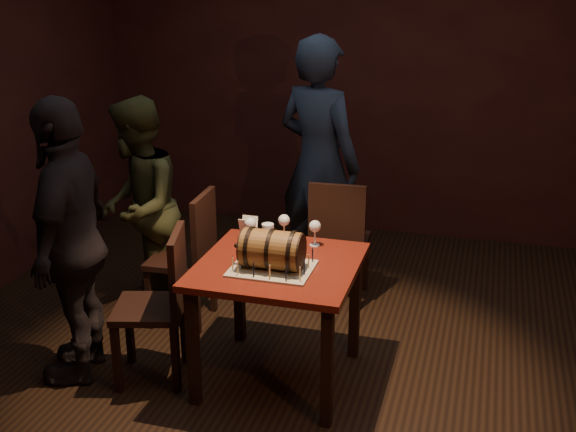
{
  "coord_description": "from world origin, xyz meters",
  "views": [
    {
      "loc": [
        1.01,
        -3.81,
        2.37
      ],
      "look_at": [
        -0.1,
        0.05,
        0.95
      ],
      "focal_mm": 45.0,
      "sensor_mm": 36.0,
      "label": 1
    }
  ],
  "objects_px": {
    "wine_glass_right": "(315,227)",
    "person_left_front": "(71,241)",
    "person_back": "(319,163)",
    "pub_table": "(278,281)",
    "wine_glass_left": "(250,225)",
    "chair_back": "(339,235)",
    "chair_left_front": "(162,298)",
    "person_left_rear": "(138,208)",
    "pint_of_ale": "(268,236)",
    "wine_glass_mid": "(284,221)",
    "barrel_cake": "(272,249)",
    "chair_left_rear": "(191,251)"
  },
  "relations": [
    {
      "from": "wine_glass_left",
      "to": "wine_glass_mid",
      "type": "height_order",
      "value": "same"
    },
    {
      "from": "wine_glass_left",
      "to": "person_back",
      "type": "xyz_separation_m",
      "value": [
        0.13,
        1.2,
        0.08
      ]
    },
    {
      "from": "chair_back",
      "to": "person_back",
      "type": "xyz_separation_m",
      "value": [
        -0.24,
        0.34,
        0.43
      ]
    },
    {
      "from": "chair_back",
      "to": "person_left_rear",
      "type": "distance_m",
      "value": 1.42
    },
    {
      "from": "pub_table",
      "to": "pint_of_ale",
      "type": "relative_size",
      "value": 6.0
    },
    {
      "from": "pub_table",
      "to": "person_left_front",
      "type": "distance_m",
      "value": 1.21
    },
    {
      "from": "wine_glass_mid",
      "to": "wine_glass_right",
      "type": "distance_m",
      "value": 0.21
    },
    {
      "from": "chair_left_front",
      "to": "person_left_front",
      "type": "relative_size",
      "value": 0.55
    },
    {
      "from": "barrel_cake",
      "to": "chair_left_rear",
      "type": "xyz_separation_m",
      "value": [
        -0.78,
        0.64,
        -0.35
      ]
    },
    {
      "from": "wine_glass_left",
      "to": "chair_back",
      "type": "height_order",
      "value": "chair_back"
    },
    {
      "from": "wine_glass_right",
      "to": "person_left_front",
      "type": "distance_m",
      "value": 1.42
    },
    {
      "from": "pub_table",
      "to": "chair_back",
      "type": "relative_size",
      "value": 0.97
    },
    {
      "from": "person_back",
      "to": "pint_of_ale",
      "type": "bearing_deg",
      "value": 112.13
    },
    {
      "from": "chair_left_rear",
      "to": "person_left_front",
      "type": "distance_m",
      "value": 0.94
    },
    {
      "from": "wine_glass_mid",
      "to": "pint_of_ale",
      "type": "relative_size",
      "value": 1.07
    },
    {
      "from": "person_left_rear",
      "to": "person_back",
      "type": "bearing_deg",
      "value": 109.88
    },
    {
      "from": "chair_left_front",
      "to": "person_left_rear",
      "type": "relative_size",
      "value": 0.61
    },
    {
      "from": "wine_glass_left",
      "to": "person_left_front",
      "type": "xyz_separation_m",
      "value": [
        -0.92,
        -0.5,
        -0.02
      ]
    },
    {
      "from": "chair_left_front",
      "to": "person_back",
      "type": "bearing_deg",
      "value": 71.75
    },
    {
      "from": "wine_glass_right",
      "to": "chair_left_front",
      "type": "bearing_deg",
      "value": -148.52
    },
    {
      "from": "chair_left_front",
      "to": "person_left_rear",
      "type": "bearing_deg",
      "value": 124.31
    },
    {
      "from": "chair_left_front",
      "to": "person_back",
      "type": "relative_size",
      "value": 0.49
    },
    {
      "from": "chair_back",
      "to": "person_left_rear",
      "type": "relative_size",
      "value": 0.61
    },
    {
      "from": "barrel_cake",
      "to": "chair_back",
      "type": "xyz_separation_m",
      "value": [
        0.12,
        1.21,
        -0.35
      ]
    },
    {
      "from": "wine_glass_right",
      "to": "pint_of_ale",
      "type": "height_order",
      "value": "wine_glass_right"
    },
    {
      "from": "chair_back",
      "to": "wine_glass_mid",
      "type": "bearing_deg",
      "value": -104.2
    },
    {
      "from": "wine_glass_mid",
      "to": "barrel_cake",
      "type": "bearing_deg",
      "value": -81.92
    },
    {
      "from": "chair_left_front",
      "to": "person_left_rear",
      "type": "xyz_separation_m",
      "value": [
        -0.54,
        0.8,
        0.24
      ]
    },
    {
      "from": "chair_left_rear",
      "to": "person_left_front",
      "type": "xyz_separation_m",
      "value": [
        -0.39,
        -0.79,
        0.33
      ]
    },
    {
      "from": "barrel_cake",
      "to": "pint_of_ale",
      "type": "relative_size",
      "value": 2.62
    },
    {
      "from": "pub_table",
      "to": "pint_of_ale",
      "type": "bearing_deg",
      "value": 121.33
    },
    {
      "from": "pint_of_ale",
      "to": "pub_table",
      "type": "bearing_deg",
      "value": -58.67
    },
    {
      "from": "person_back",
      "to": "person_left_front",
      "type": "xyz_separation_m",
      "value": [
        -1.05,
        -1.7,
        -0.1
      ]
    },
    {
      "from": "pub_table",
      "to": "wine_glass_mid",
      "type": "distance_m",
      "value": 0.44
    },
    {
      "from": "pub_table",
      "to": "wine_glass_left",
      "type": "relative_size",
      "value": 5.59
    },
    {
      "from": "wine_glass_left",
      "to": "chair_left_rear",
      "type": "bearing_deg",
      "value": 151.31
    },
    {
      "from": "barrel_cake",
      "to": "chair_left_rear",
      "type": "height_order",
      "value": "barrel_cake"
    },
    {
      "from": "pub_table",
      "to": "person_back",
      "type": "relative_size",
      "value": 0.47
    },
    {
      "from": "barrel_cake",
      "to": "person_left_front",
      "type": "relative_size",
      "value": 0.23
    },
    {
      "from": "wine_glass_left",
      "to": "pint_of_ale",
      "type": "xyz_separation_m",
      "value": [
        0.13,
        -0.05,
        -0.05
      ]
    },
    {
      "from": "pint_of_ale",
      "to": "person_back",
      "type": "height_order",
      "value": "person_back"
    },
    {
      "from": "wine_glass_left",
      "to": "person_back",
      "type": "distance_m",
      "value": 1.21
    },
    {
      "from": "pub_table",
      "to": "person_back",
      "type": "distance_m",
      "value": 1.49
    },
    {
      "from": "pint_of_ale",
      "to": "chair_back",
      "type": "distance_m",
      "value": 0.98
    },
    {
      "from": "person_back",
      "to": "wine_glass_mid",
      "type": "bearing_deg",
      "value": 114.94
    },
    {
      "from": "pint_of_ale",
      "to": "person_left_front",
      "type": "height_order",
      "value": "person_left_front"
    },
    {
      "from": "person_left_front",
      "to": "chair_left_rear",
      "type": "bearing_deg",
      "value": 140.99
    },
    {
      "from": "pub_table",
      "to": "person_left_front",
      "type": "bearing_deg",
      "value": -168.19
    },
    {
      "from": "chair_back",
      "to": "person_left_front",
      "type": "relative_size",
      "value": 0.55
    },
    {
      "from": "wine_glass_mid",
      "to": "person_left_rear",
      "type": "relative_size",
      "value": 0.11
    }
  ]
}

